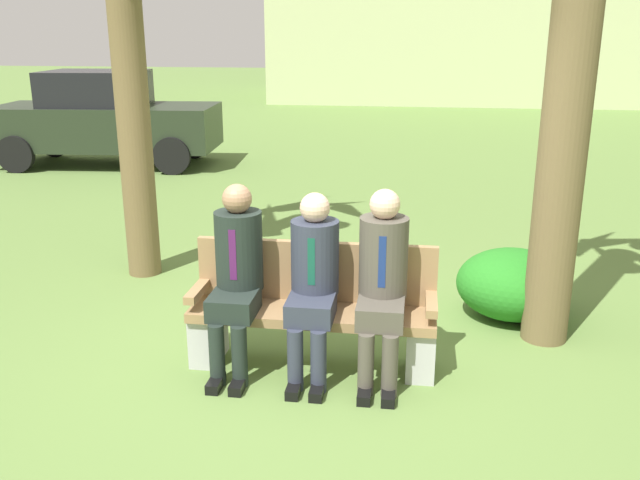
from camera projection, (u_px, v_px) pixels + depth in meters
The scene contains 7 objects.
ground_plane at pixel (291, 367), 5.03m from camera, with size 80.00×80.00×0.00m, color #5C7A3A.
park_bench at pixel (313, 311), 4.97m from camera, with size 1.77×0.44×0.90m.
seated_man_left at pixel (236, 269), 4.83m from camera, with size 0.34×0.72×1.35m.
seated_man_middle at pixel (313, 276), 4.76m from camera, with size 0.34×0.72×1.31m.
seated_man_right at pixel (382, 277), 4.69m from camera, with size 0.34×0.72×1.35m.
shrub_near_bench at pixel (513, 284), 5.82m from camera, with size 0.96×0.88×0.60m, color #24771F.
parked_car_near at pixel (105, 119), 12.26m from camera, with size 4.02×1.98×1.68m.
Camera 1 is at (0.86, -4.45, 2.38)m, focal length 38.33 mm.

